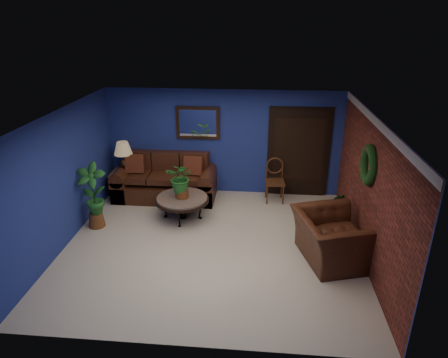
# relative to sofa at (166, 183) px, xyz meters

# --- Properties ---
(floor) EXTENTS (5.50, 5.50, 0.00)m
(floor) POSITION_rel_sofa_xyz_m (1.34, -2.09, -0.35)
(floor) COLOR beige
(floor) RESTS_ON ground
(wall_back) EXTENTS (5.50, 0.04, 2.50)m
(wall_back) POSITION_rel_sofa_xyz_m (1.34, 0.41, 0.90)
(wall_back) COLOR navy
(wall_back) RESTS_ON ground
(wall_left) EXTENTS (0.04, 5.00, 2.50)m
(wall_left) POSITION_rel_sofa_xyz_m (-1.41, -2.09, 0.90)
(wall_left) COLOR navy
(wall_left) RESTS_ON ground
(wall_right_brick) EXTENTS (0.04, 5.00, 2.50)m
(wall_right_brick) POSITION_rel_sofa_xyz_m (4.09, -2.09, 0.90)
(wall_right_brick) COLOR maroon
(wall_right_brick) RESTS_ON ground
(ceiling) EXTENTS (5.50, 5.00, 0.02)m
(ceiling) POSITION_rel_sofa_xyz_m (1.34, -2.09, 2.15)
(ceiling) COLOR silver
(ceiling) RESTS_ON wall_back
(crown_molding) EXTENTS (0.03, 5.00, 0.14)m
(crown_molding) POSITION_rel_sofa_xyz_m (4.06, -2.09, 2.08)
(crown_molding) COLOR white
(crown_molding) RESTS_ON wall_right_brick
(wall_mirror) EXTENTS (1.02, 0.06, 0.77)m
(wall_mirror) POSITION_rel_sofa_xyz_m (0.74, 0.37, 1.37)
(wall_mirror) COLOR #442A16
(wall_mirror) RESTS_ON wall_back
(closet_door) EXTENTS (1.44, 0.06, 2.18)m
(closet_door) POSITION_rel_sofa_xyz_m (3.09, 0.38, 0.70)
(closet_door) COLOR black
(closet_door) RESTS_ON wall_back
(wreath) EXTENTS (0.16, 0.72, 0.72)m
(wreath) POSITION_rel_sofa_xyz_m (4.03, -2.04, 1.35)
(wreath) COLOR black
(wreath) RESTS_ON wall_right_brick
(sofa) EXTENTS (2.35, 1.01, 1.06)m
(sofa) POSITION_rel_sofa_xyz_m (0.00, 0.00, 0.00)
(sofa) COLOR #472214
(sofa) RESTS_ON ground
(coffee_table) EXTENTS (1.14, 1.14, 0.49)m
(coffee_table) POSITION_rel_sofa_xyz_m (0.59, -1.07, 0.08)
(coffee_table) COLOR #4F4945
(coffee_table) RESTS_ON ground
(end_table) EXTENTS (0.67, 0.67, 0.61)m
(end_table) POSITION_rel_sofa_xyz_m (-0.96, -0.04, 0.12)
(end_table) COLOR #4F4945
(end_table) RESTS_ON ground
(table_lamp) EXTENTS (0.42, 0.42, 0.70)m
(table_lamp) POSITION_rel_sofa_xyz_m (-0.96, -0.04, 0.72)
(table_lamp) COLOR #442A16
(table_lamp) RESTS_ON end_table
(side_chair) EXTENTS (0.46, 0.46, 1.01)m
(side_chair) POSITION_rel_sofa_xyz_m (2.56, 0.04, 0.22)
(side_chair) COLOR #532E17
(side_chair) RESTS_ON ground
(armchair) EXTENTS (1.47, 1.58, 0.86)m
(armchair) POSITION_rel_sofa_xyz_m (3.49, -2.35, 0.08)
(armchair) COLOR #472214
(armchair) RESTS_ON ground
(coffee_plant) EXTENTS (0.68, 0.63, 0.77)m
(coffee_plant) POSITION_rel_sofa_xyz_m (0.59, -1.07, 0.57)
(coffee_plant) COLOR brown
(coffee_plant) RESTS_ON coffee_table
(floor_plant) EXTENTS (0.39, 0.32, 0.85)m
(floor_plant) POSITION_rel_sofa_xyz_m (3.69, -1.32, 0.10)
(floor_plant) COLOR brown
(floor_plant) RESTS_ON ground
(tall_plant) EXTENTS (0.59, 0.40, 1.37)m
(tall_plant) POSITION_rel_sofa_xyz_m (-1.11, -1.57, 0.39)
(tall_plant) COLOR brown
(tall_plant) RESTS_ON ground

